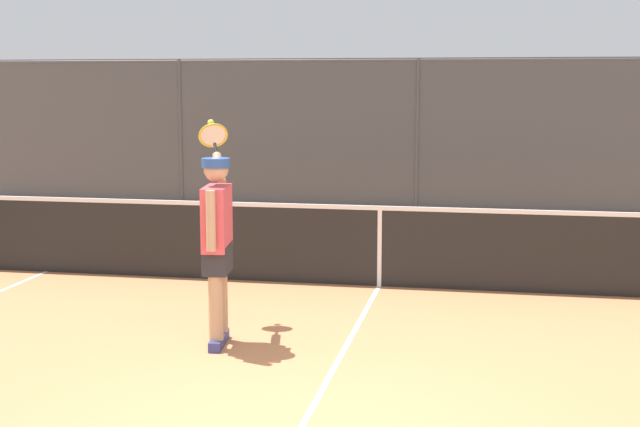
% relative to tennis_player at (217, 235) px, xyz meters
% --- Properties ---
extents(fence_backdrop, '(20.19, 1.37, 2.80)m').
position_rel_tennis_player_xyz_m(fence_backdrop, '(-1.17, -8.44, 0.35)').
color(fence_backdrop, '#474C51').
rests_on(fence_backdrop, ground).
extents(tennis_net, '(11.04, 0.09, 1.07)m').
position_rel_tennis_player_xyz_m(tennis_net, '(-1.17, -2.61, -0.53)').
color(tennis_net, '#2D2D2D').
rests_on(tennis_net, ground).
extents(tennis_player, '(0.61, 1.38, 2.02)m').
position_rel_tennis_player_xyz_m(tennis_player, '(0.00, 0.00, 0.00)').
color(tennis_player, navy).
rests_on(tennis_player, ground).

